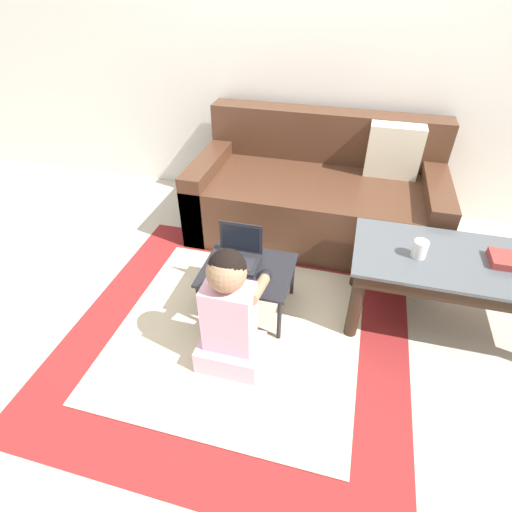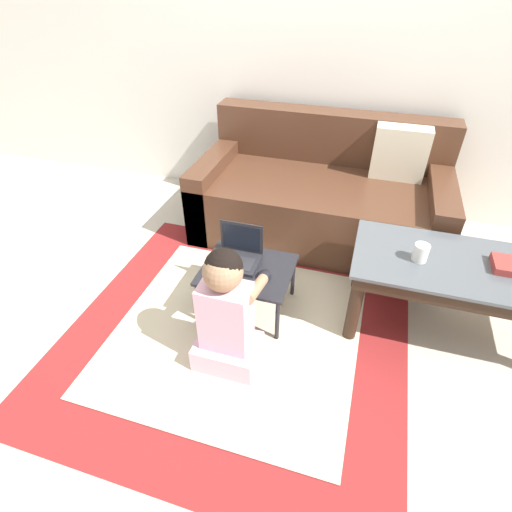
{
  "view_description": "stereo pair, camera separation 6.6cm",
  "coord_description": "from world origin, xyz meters",
  "px_view_note": "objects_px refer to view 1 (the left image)",
  "views": [
    {
      "loc": [
        0.42,
        -1.68,
        1.71
      ],
      "look_at": [
        -0.04,
        0.03,
        0.36
      ],
      "focal_mm": 28.0,
      "sensor_mm": 36.0,
      "label": 1
    },
    {
      "loc": [
        0.48,
        -1.66,
        1.71
      ],
      "look_at": [
        -0.04,
        0.03,
        0.36
      ],
      "focal_mm": 28.0,
      "sensor_mm": 36.0,
      "label": 2
    }
  ],
  "objects_px": {
    "coffee_table": "(468,271)",
    "laptop_desk": "(248,273)",
    "computer_mouse": "(265,275)",
    "cup_on_table": "(420,249)",
    "laptop": "(237,256)",
    "couch": "(317,195)",
    "person_seated": "(229,315)"
  },
  "relations": [
    {
      "from": "couch",
      "to": "cup_on_table",
      "type": "height_order",
      "value": "couch"
    },
    {
      "from": "laptop",
      "to": "cup_on_table",
      "type": "distance_m",
      "value": 0.97
    },
    {
      "from": "cup_on_table",
      "to": "laptop_desk",
      "type": "bearing_deg",
      "value": -171.69
    },
    {
      "from": "person_seated",
      "to": "cup_on_table",
      "type": "relative_size",
      "value": 7.7
    },
    {
      "from": "coffee_table",
      "to": "computer_mouse",
      "type": "distance_m",
      "value": 1.05
    },
    {
      "from": "computer_mouse",
      "to": "person_seated",
      "type": "height_order",
      "value": "person_seated"
    },
    {
      "from": "laptop",
      "to": "cup_on_table",
      "type": "xyz_separation_m",
      "value": [
        0.95,
        0.08,
        0.18
      ]
    },
    {
      "from": "laptop",
      "to": "computer_mouse",
      "type": "distance_m",
      "value": 0.21
    },
    {
      "from": "laptop_desk",
      "to": "computer_mouse",
      "type": "relative_size",
      "value": 5.41
    },
    {
      "from": "couch",
      "to": "coffee_table",
      "type": "distance_m",
      "value": 1.22
    },
    {
      "from": "laptop_desk",
      "to": "computer_mouse",
      "type": "distance_m",
      "value": 0.13
    },
    {
      "from": "laptop_desk",
      "to": "laptop",
      "type": "distance_m",
      "value": 0.11
    },
    {
      "from": "person_seated",
      "to": "couch",
      "type": "bearing_deg",
      "value": 80.58
    },
    {
      "from": "coffee_table",
      "to": "cup_on_table",
      "type": "height_order",
      "value": "cup_on_table"
    },
    {
      "from": "cup_on_table",
      "to": "coffee_table",
      "type": "bearing_deg",
      "value": 7.67
    },
    {
      "from": "cup_on_table",
      "to": "laptop",
      "type": "bearing_deg",
      "value": -175.41
    },
    {
      "from": "laptop",
      "to": "person_seated",
      "type": "xyz_separation_m",
      "value": [
        0.1,
        -0.45,
        0.0
      ]
    },
    {
      "from": "coffee_table",
      "to": "computer_mouse",
      "type": "relative_size",
      "value": 12.62
    },
    {
      "from": "couch",
      "to": "laptop",
      "type": "xyz_separation_m",
      "value": [
        -0.33,
        -0.94,
        0.05
      ]
    },
    {
      "from": "computer_mouse",
      "to": "cup_on_table",
      "type": "height_order",
      "value": "cup_on_table"
    },
    {
      "from": "laptop",
      "to": "coffee_table",
      "type": "bearing_deg",
      "value": 5.26
    },
    {
      "from": "computer_mouse",
      "to": "cup_on_table",
      "type": "bearing_deg",
      "value": 12.93
    },
    {
      "from": "coffee_table",
      "to": "laptop",
      "type": "distance_m",
      "value": 1.22
    },
    {
      "from": "laptop_desk",
      "to": "computer_mouse",
      "type": "height_order",
      "value": "computer_mouse"
    },
    {
      "from": "computer_mouse",
      "to": "person_seated",
      "type": "xyz_separation_m",
      "value": [
        -0.09,
        -0.35,
        0.02
      ]
    },
    {
      "from": "coffee_table",
      "to": "person_seated",
      "type": "bearing_deg",
      "value": -153.23
    },
    {
      "from": "computer_mouse",
      "to": "cup_on_table",
      "type": "relative_size",
      "value": 1.01
    },
    {
      "from": "person_seated",
      "to": "computer_mouse",
      "type": "bearing_deg",
      "value": 75.97
    },
    {
      "from": "laptop",
      "to": "cup_on_table",
      "type": "relative_size",
      "value": 2.75
    },
    {
      "from": "coffee_table",
      "to": "laptop_desk",
      "type": "distance_m",
      "value": 1.16
    },
    {
      "from": "computer_mouse",
      "to": "person_seated",
      "type": "relative_size",
      "value": 0.13
    },
    {
      "from": "laptop_desk",
      "to": "person_seated",
      "type": "height_order",
      "value": "person_seated"
    }
  ]
}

